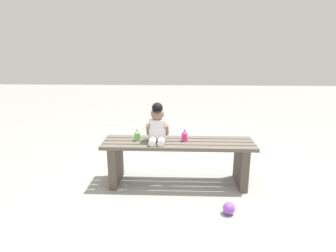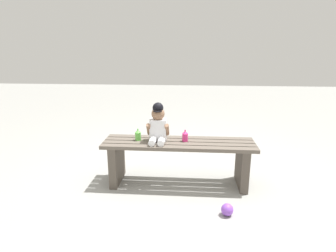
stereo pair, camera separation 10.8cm
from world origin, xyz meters
name	(u,v)px [view 2 (the right image)]	position (x,y,z in m)	size (l,w,h in m)	color
ground_plane	(178,183)	(0.00, 0.00, 0.00)	(16.00, 16.00, 0.00)	#999993
park_bench	(179,156)	(0.00, 0.00, 0.32)	(1.57, 0.41, 0.47)	#60564C
child_figure	(158,125)	(-0.22, 0.00, 0.65)	(0.23, 0.27, 0.40)	white
sippy_cup_left	(138,135)	(-0.43, 0.02, 0.53)	(0.06, 0.06, 0.12)	#66CC4C
sippy_cup_right	(185,136)	(0.06, 0.02, 0.53)	(0.06, 0.06, 0.12)	#E5337F
toy_ball	(227,210)	(0.45, -0.58, 0.05)	(0.11, 0.11, 0.11)	#8C4CCC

